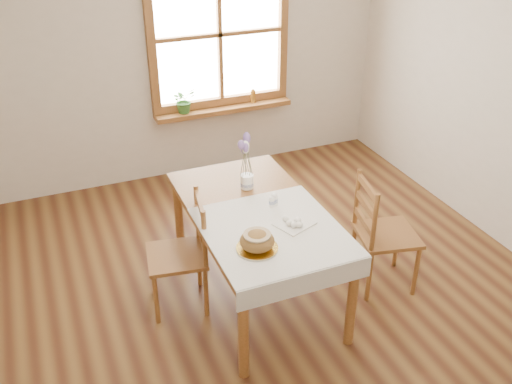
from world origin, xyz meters
TOP-DOWN VIEW (x-y plane):
  - ground at (0.00, 0.00)m, footprint 5.00×5.00m
  - room_walls at (0.00, 0.00)m, footprint 4.60×5.10m
  - window at (0.50, 2.47)m, footprint 1.46×0.08m
  - window_sill at (0.50, 2.40)m, footprint 1.46×0.20m
  - dining_table at (0.00, 0.30)m, footprint 0.90×1.60m
  - table_linen at (0.00, -0.00)m, footprint 0.91×0.99m
  - chair_left at (-0.58, 0.41)m, footprint 0.50×0.48m
  - chair_right at (0.97, 0.04)m, footprint 0.54×0.52m
  - bread_plate at (-0.18, -0.16)m, footprint 0.33×0.33m
  - bread_loaf at (-0.18, -0.16)m, footprint 0.22×0.22m
  - egg_napkin at (0.17, 0.01)m, footprint 0.30×0.28m
  - eggs at (0.17, 0.01)m, footprint 0.23×0.22m
  - salt_shaker at (0.12, 0.29)m, footprint 0.05×0.05m
  - pepper_shaker at (0.14, 0.30)m, footprint 0.07×0.07m
  - flower_vase at (0.06, 0.62)m, footprint 0.11×0.11m
  - lavender_bouquet at (0.06, 0.62)m, footprint 0.18×0.18m
  - potted_plant at (0.08, 2.40)m, footprint 0.30×0.32m
  - amber_bottle at (0.83, 2.40)m, footprint 0.06×0.06m

SIDE VIEW (x-z plane):
  - ground at x=0.00m, z-range 0.00..0.00m
  - chair_left at x=-0.58m, z-range 0.00..0.90m
  - chair_right at x=0.97m, z-range 0.00..0.93m
  - dining_table at x=0.00m, z-range 0.29..1.04m
  - window_sill at x=0.50m, z-range 0.66..0.71m
  - table_linen at x=0.00m, z-range 0.75..0.76m
  - egg_napkin at x=0.17m, z-range 0.76..0.77m
  - bread_plate at x=-0.18m, z-range 0.76..0.77m
  - amber_bottle at x=0.83m, z-range 0.71..0.86m
  - eggs at x=0.17m, z-range 0.77..0.81m
  - salt_shaker at x=0.12m, z-range 0.76..0.84m
  - flower_vase at x=0.06m, z-range 0.75..0.86m
  - pepper_shaker at x=0.14m, z-range 0.76..0.86m
  - potted_plant at x=0.08m, z-range 0.71..0.92m
  - bread_loaf at x=-0.18m, z-range 0.77..0.90m
  - lavender_bouquet at x=0.06m, z-range 0.86..1.19m
  - window at x=0.50m, z-range 0.72..2.18m
  - room_walls at x=0.00m, z-range 0.38..3.03m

